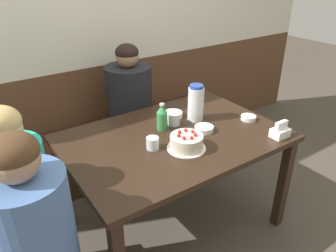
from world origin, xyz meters
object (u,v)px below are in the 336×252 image
object	(u,v)px
bowl_side_dish	(248,118)
bench_seat	(119,148)
person_grey_tee	(23,217)
glass_tumbler_short	(153,143)
birthday_cake	(186,142)
soju_bottle	(162,117)
person_pale_blue_shirt	(38,252)
bowl_rice_small	(204,129)
bowl_soup_white	(173,114)
water_pitcher	(196,103)
glass_water_tall	(174,119)
person_teal_shirt	(131,116)
napkin_holder	(280,131)

from	to	relation	value
bowl_side_dish	bench_seat	bearing A→B (deg)	120.39
person_grey_tee	glass_tumbler_short	bearing A→B (deg)	-4.64
bench_seat	bowl_side_dish	bearing A→B (deg)	-59.61
birthday_cake	glass_tumbler_short	xyz separation A→B (m)	(-0.16, 0.11, -0.01)
soju_bottle	glass_tumbler_short	xyz separation A→B (m)	(-0.18, -0.17, -0.05)
birthday_cake	person_pale_blue_shirt	size ratio (longest dim) A/B	0.20
person_pale_blue_shirt	bowl_rice_small	bearing A→B (deg)	11.15
bench_seat	birthday_cake	world-z (taller)	birthday_cake
bowl_soup_white	bench_seat	bearing A→B (deg)	103.94
bench_seat	soju_bottle	distance (m)	0.92
bowl_side_dish	water_pitcher	bearing A→B (deg)	144.98
bowl_rice_small	glass_water_tall	xyz separation A→B (m)	(-0.11, 0.18, 0.02)
person_teal_shirt	person_pale_blue_shirt	size ratio (longest dim) A/B	0.99
birthday_cake	glass_tumbler_short	bearing A→B (deg)	145.04
napkin_holder	bowl_rice_small	size ratio (longest dim) A/B	0.90
bench_seat	water_pitcher	size ratio (longest dim) A/B	7.90
bowl_soup_white	person_pale_blue_shirt	size ratio (longest dim) A/B	0.11
napkin_holder	glass_water_tall	size ratio (longest dim) A/B	1.38
bench_seat	napkin_holder	size ratio (longest dim) A/B	17.83
napkin_holder	glass_water_tall	distance (m)	0.67
person_grey_tee	person_teal_shirt	bearing A→B (deg)	35.37
napkin_holder	glass_tumbler_short	distance (m)	0.79
bowl_side_dish	person_pale_blue_shirt	xyz separation A→B (m)	(-1.47, -0.17, -0.18)
napkin_holder	person_teal_shirt	size ratio (longest dim) A/B	0.10
person_teal_shirt	person_pale_blue_shirt	xyz separation A→B (m)	(-1.00, -1.00, 0.00)
bowl_soup_white	person_grey_tee	world-z (taller)	person_grey_tee
glass_tumbler_short	person_teal_shirt	size ratio (longest dim) A/B	0.06
person_grey_tee	birthday_cake	bearing A→B (deg)	-10.81
bowl_rice_small	glass_tumbler_short	world-z (taller)	glass_tumbler_short
birthday_cake	glass_water_tall	world-z (taller)	birthday_cake
napkin_holder	glass_tumbler_short	size ratio (longest dim) A/B	1.49
water_pitcher	soju_bottle	size ratio (longest dim) A/B	1.39
napkin_holder	soju_bottle	bearing A→B (deg)	137.53
birthday_cake	glass_water_tall	bearing A→B (deg)	68.00
bowl_soup_white	person_teal_shirt	bearing A→B (deg)	98.43
person_pale_blue_shirt	soju_bottle	bearing A→B (deg)	23.23
water_pitcher	napkin_holder	world-z (taller)	water_pitcher
person_teal_shirt	glass_tumbler_short	bearing A→B (deg)	-19.03
water_pitcher	bench_seat	bearing A→B (deg)	109.08
birthday_cake	glass_water_tall	xyz separation A→B (m)	(0.12, 0.29, -0.00)
soju_bottle	glass_tumbler_short	size ratio (longest dim) A/B	2.42
glass_tumbler_short	bowl_rice_small	bearing A→B (deg)	-0.48
soju_bottle	person_pale_blue_shirt	xyz separation A→B (m)	(-0.91, -0.39, -0.25)
birthday_cake	napkin_holder	bearing A→B (deg)	-20.99
napkin_holder	bowl_side_dish	distance (m)	0.28
bowl_side_dish	person_grey_tee	xyz separation A→B (m)	(-1.47, 0.11, -0.19)
glass_water_tall	bowl_side_dish	bearing A→B (deg)	-26.52
soju_bottle	bowl_soup_white	xyz separation A→B (m)	(0.16, 0.11, -0.07)
bench_seat	water_pitcher	world-z (taller)	water_pitcher
bowl_rice_small	person_teal_shirt	bearing A→B (deg)	98.50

